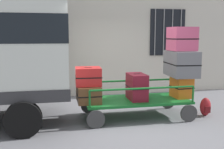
{
  "coord_description": "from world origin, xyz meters",
  "views": [
    {
      "loc": [
        -1.52,
        -6.2,
        1.93
      ],
      "look_at": [
        -0.22,
        -0.15,
        1.04
      ],
      "focal_mm": 44.36,
      "sensor_mm": 36.0,
      "label": 1
    }
  ],
  "objects_px": {
    "luggage_cart": "(136,102)",
    "suitcase_midleft_bottom": "(137,87)",
    "suitcase_center_top": "(182,39)",
    "suitcase_left_middle": "(88,76)",
    "suitcase_center_bottom": "(182,87)",
    "backpack": "(205,107)",
    "suitcase_center_middle": "(181,64)",
    "suitcase_left_bottom": "(88,94)"
  },
  "relations": [
    {
      "from": "luggage_cart",
      "to": "suitcase_midleft_bottom",
      "type": "distance_m",
      "value": 0.37
    },
    {
      "from": "suitcase_center_top",
      "to": "suitcase_midleft_bottom",
      "type": "bearing_deg",
      "value": -176.67
    },
    {
      "from": "suitcase_left_middle",
      "to": "suitcase_center_bottom",
      "type": "distance_m",
      "value": 2.27
    },
    {
      "from": "backpack",
      "to": "suitcase_center_middle",
      "type": "bearing_deg",
      "value": 153.69
    },
    {
      "from": "suitcase_center_top",
      "to": "suitcase_center_bottom",
      "type": "bearing_deg",
      "value": -90.0
    },
    {
      "from": "luggage_cart",
      "to": "suitcase_center_top",
      "type": "height_order",
      "value": "suitcase_center_top"
    },
    {
      "from": "luggage_cart",
      "to": "suitcase_center_bottom",
      "type": "bearing_deg",
      "value": -1.26
    },
    {
      "from": "suitcase_left_middle",
      "to": "suitcase_center_top",
      "type": "relative_size",
      "value": 0.99
    },
    {
      "from": "suitcase_center_middle",
      "to": "backpack",
      "type": "height_order",
      "value": "suitcase_center_middle"
    },
    {
      "from": "suitcase_left_middle",
      "to": "suitcase_left_bottom",
      "type": "bearing_deg",
      "value": -90.0
    },
    {
      "from": "suitcase_center_middle",
      "to": "backpack",
      "type": "distance_m",
      "value": 1.19
    },
    {
      "from": "luggage_cart",
      "to": "suitcase_center_bottom",
      "type": "xyz_separation_m",
      "value": [
        1.12,
        -0.02,
        0.32
      ]
    },
    {
      "from": "luggage_cart",
      "to": "suitcase_center_middle",
      "type": "relative_size",
      "value": 2.52
    },
    {
      "from": "luggage_cart",
      "to": "suitcase_midleft_bottom",
      "type": "xyz_separation_m",
      "value": [
        -0.0,
        -0.03,
        0.37
      ]
    },
    {
      "from": "suitcase_left_bottom",
      "to": "suitcase_center_bottom",
      "type": "xyz_separation_m",
      "value": [
        2.24,
        -0.01,
        0.06
      ]
    },
    {
      "from": "suitcase_midleft_bottom",
      "to": "backpack",
      "type": "distance_m",
      "value": 1.75
    },
    {
      "from": "suitcase_left_middle",
      "to": "suitcase_center_top",
      "type": "height_order",
      "value": "suitcase_center_top"
    },
    {
      "from": "suitcase_midleft_bottom",
      "to": "backpack",
      "type": "height_order",
      "value": "suitcase_midleft_bottom"
    },
    {
      "from": "suitcase_center_bottom",
      "to": "suitcase_center_top",
      "type": "bearing_deg",
      "value": 90.0
    },
    {
      "from": "suitcase_left_bottom",
      "to": "suitcase_center_middle",
      "type": "relative_size",
      "value": 0.75
    },
    {
      "from": "suitcase_left_middle",
      "to": "suitcase_center_middle",
      "type": "height_order",
      "value": "suitcase_center_middle"
    },
    {
      "from": "luggage_cart",
      "to": "suitcase_center_middle",
      "type": "distance_m",
      "value": 1.43
    },
    {
      "from": "luggage_cart",
      "to": "suitcase_midleft_bottom",
      "type": "bearing_deg",
      "value": -90.0
    },
    {
      "from": "suitcase_left_middle",
      "to": "suitcase_center_middle",
      "type": "relative_size",
      "value": 0.61
    },
    {
      "from": "backpack",
      "to": "luggage_cart",
      "type": "bearing_deg",
      "value": 172.07
    },
    {
      "from": "luggage_cart",
      "to": "suitcase_left_bottom",
      "type": "height_order",
      "value": "suitcase_left_bottom"
    },
    {
      "from": "suitcase_center_bottom",
      "to": "suitcase_center_top",
      "type": "distance_m",
      "value": 1.15
    },
    {
      "from": "backpack",
      "to": "suitcase_center_bottom",
      "type": "bearing_deg",
      "value": 158.95
    },
    {
      "from": "luggage_cart",
      "to": "suitcase_center_bottom",
      "type": "distance_m",
      "value": 1.17
    },
    {
      "from": "backpack",
      "to": "suitcase_center_top",
      "type": "bearing_deg",
      "value": 153.27
    },
    {
      "from": "suitcase_left_middle",
      "to": "suitcase_center_bottom",
      "type": "xyz_separation_m",
      "value": [
        2.24,
        -0.02,
        -0.33
      ]
    },
    {
      "from": "suitcase_left_middle",
      "to": "suitcase_midleft_bottom",
      "type": "height_order",
      "value": "suitcase_left_middle"
    },
    {
      "from": "suitcase_left_middle",
      "to": "suitcase_center_top",
      "type": "bearing_deg",
      "value": 1.06
    },
    {
      "from": "suitcase_midleft_bottom",
      "to": "suitcase_center_top",
      "type": "distance_m",
      "value": 1.57
    },
    {
      "from": "suitcase_left_middle",
      "to": "backpack",
      "type": "bearing_deg",
      "value": -4.7
    },
    {
      "from": "suitcase_left_middle",
      "to": "suitcase_center_bottom",
      "type": "height_order",
      "value": "suitcase_left_middle"
    },
    {
      "from": "suitcase_left_bottom",
      "to": "suitcase_center_top",
      "type": "distance_m",
      "value": 2.55
    },
    {
      "from": "suitcase_center_bottom",
      "to": "suitcase_center_middle",
      "type": "bearing_deg",
      "value": 90.0
    },
    {
      "from": "suitcase_center_bottom",
      "to": "suitcase_center_middle",
      "type": "relative_size",
      "value": 0.52
    },
    {
      "from": "suitcase_midleft_bottom",
      "to": "suitcase_center_middle",
      "type": "distance_m",
      "value": 1.23
    },
    {
      "from": "suitcase_left_middle",
      "to": "suitcase_center_top",
      "type": "distance_m",
      "value": 2.39
    },
    {
      "from": "luggage_cart",
      "to": "suitcase_left_middle",
      "type": "relative_size",
      "value": 4.16
    }
  ]
}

